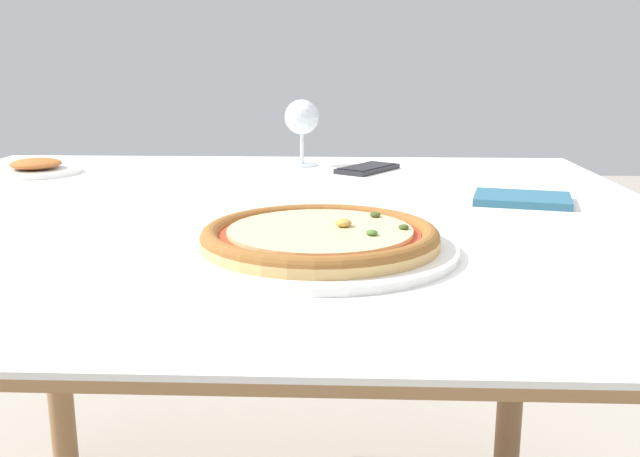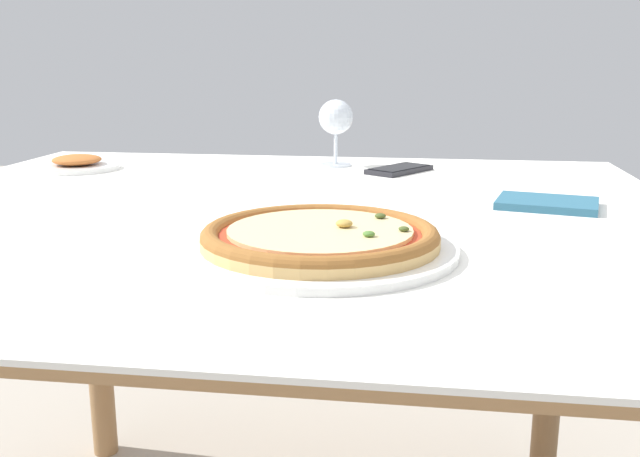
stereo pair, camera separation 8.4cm
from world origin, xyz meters
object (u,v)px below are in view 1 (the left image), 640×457
(dining_table, at_px, (250,258))
(cell_phone, at_px, (367,168))
(wine_glass_far_left, at_px, (302,119))
(pizza_plate, at_px, (320,239))
(side_plate, at_px, (36,168))

(dining_table, height_order, cell_phone, cell_phone)
(wine_glass_far_left, distance_m, cell_phone, 0.18)
(wine_glass_far_left, bearing_deg, pizza_plate, -84.55)
(pizza_plate, height_order, side_plate, pizza_plate)
(dining_table, distance_m, pizza_plate, 0.29)
(dining_table, distance_m, wine_glass_far_left, 0.49)
(cell_phone, bearing_deg, wine_glass_far_left, 153.39)
(cell_phone, relative_size, side_plate, 0.92)
(cell_phone, bearing_deg, dining_table, -116.65)
(dining_table, distance_m, side_plate, 0.58)
(side_plate, bearing_deg, dining_table, -34.21)
(wine_glass_far_left, height_order, cell_phone, wine_glass_far_left)
(cell_phone, distance_m, side_plate, 0.67)
(dining_table, bearing_deg, cell_phone, 63.35)
(side_plate, bearing_deg, cell_phone, 5.12)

